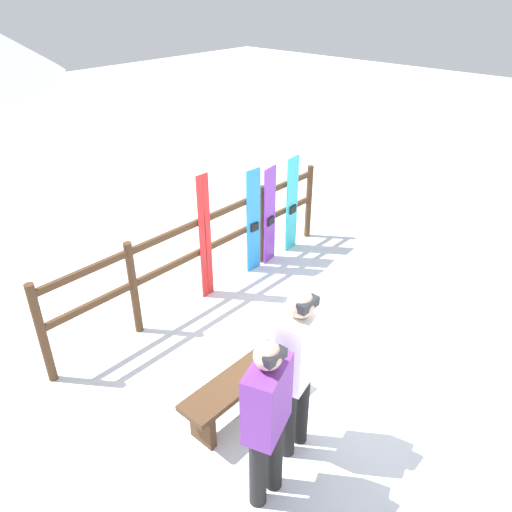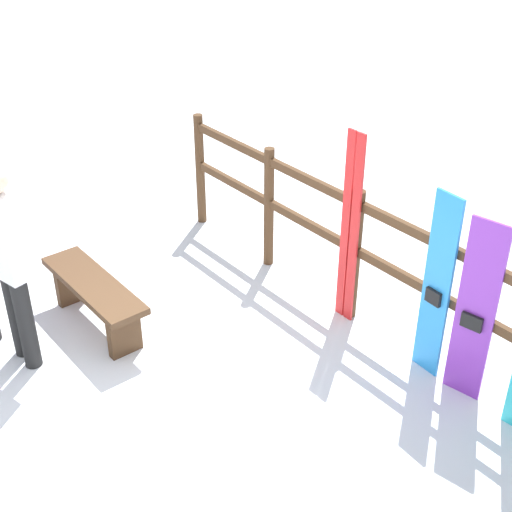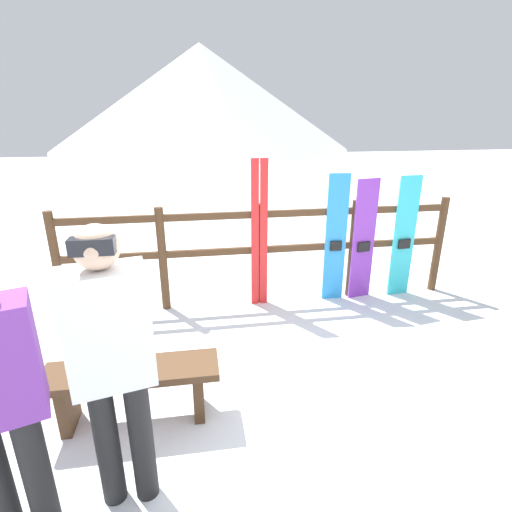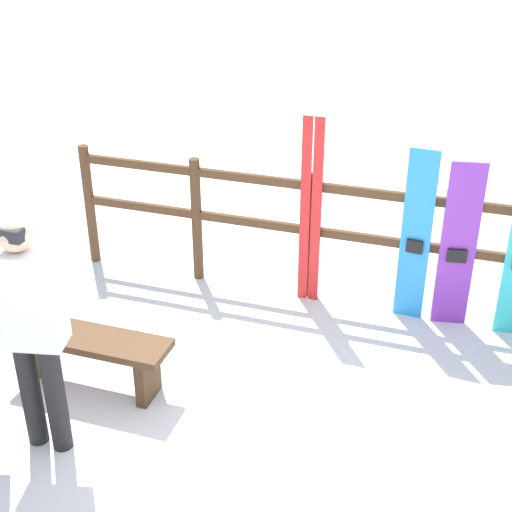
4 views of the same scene
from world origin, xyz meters
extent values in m
plane|color=white|center=(0.00, 0.00, 0.00)|extent=(40.00, 40.00, 0.00)
cylinder|color=#4C331E|center=(-2.34, 2.13, 0.63)|extent=(0.10, 0.10, 1.25)
cylinder|color=#4C331E|center=(-1.17, 2.13, 0.63)|extent=(0.10, 0.10, 1.25)
cylinder|color=#4C331E|center=(0.00, 2.13, 0.63)|extent=(0.10, 0.10, 1.25)
cylinder|color=#4C331E|center=(1.17, 2.13, 0.63)|extent=(0.10, 0.10, 1.25)
cube|color=#4C331E|center=(0.00, 2.13, 0.69)|extent=(4.68, 0.05, 0.08)
cube|color=#4C331E|center=(0.00, 2.13, 1.13)|extent=(4.68, 0.05, 0.08)
cube|color=#4C331E|center=(-1.30, 0.26, 0.43)|extent=(1.30, 0.36, 0.06)
cube|color=#4C331E|center=(-1.79, 0.26, 0.20)|extent=(0.08, 0.29, 0.40)
cube|color=#4C331E|center=(-0.81, 0.26, 0.20)|extent=(0.08, 0.29, 0.40)
cylinder|color=black|center=(-1.35, -0.42, 0.43)|extent=(0.14, 0.14, 0.86)
cylinder|color=black|center=(-1.15, -0.42, 0.43)|extent=(0.14, 0.14, 0.86)
cube|color=white|center=(-1.25, -0.42, 1.19)|extent=(0.48, 0.33, 0.68)
sphere|color=#D8B293|center=(-1.25, -0.42, 1.65)|extent=(0.23, 0.23, 0.23)
cube|color=black|center=(-1.25, -0.49, 1.68)|extent=(0.21, 0.08, 0.08)
cube|color=red|center=(-0.08, 2.07, 0.89)|extent=(0.09, 0.02, 1.78)
cube|color=red|center=(0.02, 2.07, 0.89)|extent=(0.09, 0.02, 1.78)
cube|color=#288CE0|center=(0.91, 2.07, 0.80)|extent=(0.26, 0.04, 1.59)
cube|color=black|center=(0.91, 2.04, 0.72)|extent=(0.14, 0.04, 0.12)
cube|color=purple|center=(1.28, 2.07, 0.76)|extent=(0.30, 0.08, 1.52)
cube|color=black|center=(1.28, 2.04, 0.69)|extent=(0.17, 0.06, 0.12)
camera|label=1|loc=(-3.91, -2.33, 3.95)|focal=35.00mm
camera|label=2|loc=(3.59, -1.87, 3.82)|focal=50.00mm
camera|label=3|loc=(-0.77, -2.36, 2.28)|focal=28.00mm
camera|label=4|loc=(1.34, -3.62, 3.53)|focal=50.00mm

